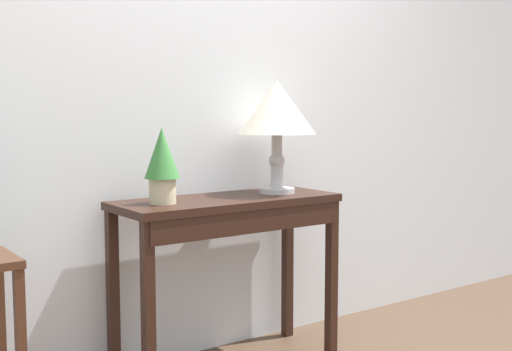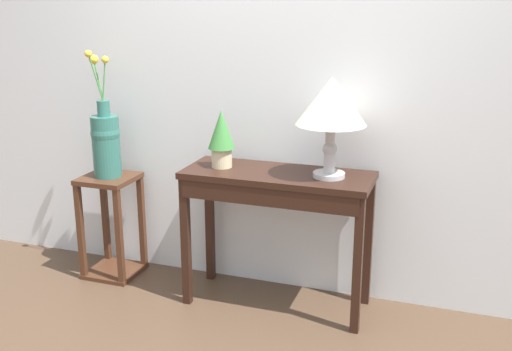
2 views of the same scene
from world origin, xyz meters
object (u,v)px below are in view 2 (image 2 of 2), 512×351
Objects in this scene: console_table at (276,196)px; pedestal_stand_left at (112,226)px; table_lamp at (331,104)px; potted_plant_on_console at (221,136)px; flower_vase_tall at (106,139)px.

console_table reaches higher than pedestal_stand_left.
table_lamp is 0.65m from potted_plant_on_console.
potted_plant_on_console reaches higher than console_table.
potted_plant_on_console is at bearing 176.52° from console_table.
potted_plant_on_console is (-0.33, 0.02, 0.31)m from console_table.
console_table is at bearing -2.94° from pedestal_stand_left.
flower_vase_tall is (-1.38, 0.03, -0.30)m from table_lamp.
pedestal_stand_left is 0.85× the size of flower_vase_tall.
table_lamp is at bearing -1.43° from flower_vase_tall.
table_lamp is 0.70× the size of flower_vase_tall.
potted_plant_on_console is at bearing -2.71° from pedestal_stand_left.
console_table is 1.95× the size of table_lamp.
flower_vase_tall reaches higher than potted_plant_on_console.
potted_plant_on_console is 0.42× the size of flower_vase_tall.
flower_vase_tall is at bearing 177.03° from console_table.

